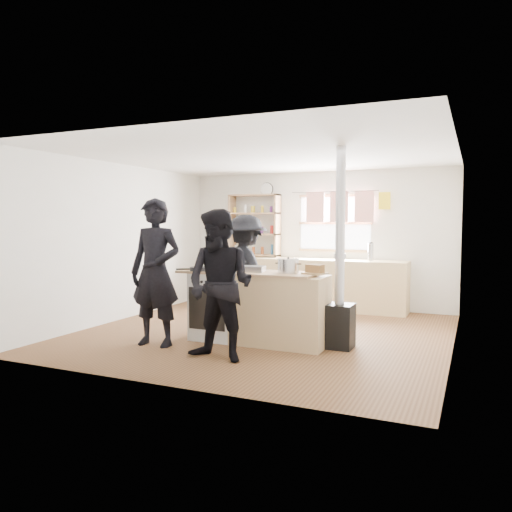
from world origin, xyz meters
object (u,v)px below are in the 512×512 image
Objects in this scene: person_near_left at (156,272)px; person_near_right at (220,285)px; thermos at (371,252)px; roast_tray at (253,268)px; skillet_greens at (199,269)px; stockpot_stove at (235,263)px; person_far at (246,271)px; stockpot_counter at (288,266)px; bread_board at (315,270)px; cooking_island at (258,307)px; flue_heater at (339,297)px.

person_near_left is 1.09× the size of person_near_right.
thermos is 0.90× the size of roast_tray.
skillet_greens is at bearing 137.88° from person_near_right.
stockpot_stove is at bearing 112.61° from person_near_right.
stockpot_counter is at bearing 164.15° from person_far.
person_far is at bearing -128.04° from thermos.
roast_tray reaches higher than skillet_greens.
person_near_right reaches higher than roast_tray.
thermos is 2.77m from bread_board.
thermos is at bearing 71.75° from cooking_island.
roast_tray is 1.02m from person_far.
bread_board is 0.46m from flue_heater.
flue_heater is at bearing 13.52° from stockpot_counter.
person_near_right is (-0.97, -3.72, -0.19)m from thermos.
roast_tray is at bearing 145.00° from person_far.
person_far is at bearing 120.08° from roast_tray.
stockpot_stove is (-0.42, 0.16, 0.55)m from cooking_island.
stockpot_counter is at bearing 9.61° from skillet_greens.
stockpot_stove is 1.19m from bread_board.
person_near_left is (-1.90, -0.67, -0.04)m from bread_board.
cooking_island is at bearing -179.19° from stockpot_counter.
flue_heater is at bearing -87.24° from thermos.
person_near_left reaches higher than bread_board.
person_near_right is 1.03× the size of person_far.
cooking_island is at bearing 91.28° from person_near_right.
flue_heater is 1.78m from person_far.
person_far reaches higher than stockpot_stove.
roast_tray is at bearing -27.14° from stockpot_stove.
thermos is at bearing 62.97° from stockpot_stove.
stockpot_stove reaches higher than skillet_greens.
person_near_left is 1.63m from person_far.
person_far is (0.18, 1.06, -0.12)m from skillet_greens.
roast_tray is at bearing -109.52° from thermos.
cooking_island is at bearing 9.44° from roast_tray.
flue_heater is 1.57m from person_near_right.
person_near_right is (-0.06, -0.95, 0.40)m from cooking_island.
stockpot_counter is (0.41, 0.01, 0.56)m from cooking_island.
roast_tray is (-0.99, -2.78, -0.08)m from thermos.
skillet_greens is at bearing -119.51° from thermos.
person_near_left is at bearing -148.49° from roast_tray.
person_near_right is at bearing -116.23° from stockpot_counter.
person_near_right is at bearing -104.61° from thermos.
skillet_greens is at bearing -172.51° from bread_board.
roast_tray is at bearing -170.56° from cooking_island.
bread_board is at bearing 0.53° from cooking_island.
bread_board reaches higher than roast_tray.
person_near_left is at bearing -160.57° from bread_board.
thermos is 0.93× the size of bread_board.
bread_board is at bearing -93.08° from thermos.
thermos is 0.16× the size of person_near_left.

